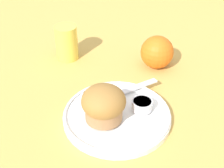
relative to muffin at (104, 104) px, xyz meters
name	(u,v)px	position (x,y,z in m)	size (l,w,h in m)	color
ground_plane	(117,116)	(0.03, 0.03, -0.06)	(3.00, 3.00, 0.00)	tan
plate	(118,115)	(0.03, 0.02, -0.05)	(0.23, 0.23, 0.02)	white
muffin	(104,104)	(0.00, 0.00, 0.00)	(0.09, 0.09, 0.08)	#9E7047
cream_ramekin	(142,105)	(0.08, 0.04, -0.02)	(0.04, 0.04, 0.02)	silver
berry_pair	(118,97)	(0.02, 0.06, -0.03)	(0.03, 0.01, 0.01)	#B7192D
butter_knife	(123,92)	(0.03, 0.09, -0.03)	(0.17, 0.12, 0.00)	silver
orange_fruit	(157,52)	(0.12, 0.24, -0.01)	(0.09, 0.09, 0.09)	orange
juice_glass	(67,43)	(-0.13, 0.27, -0.01)	(0.06, 0.06, 0.10)	#EAD14C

